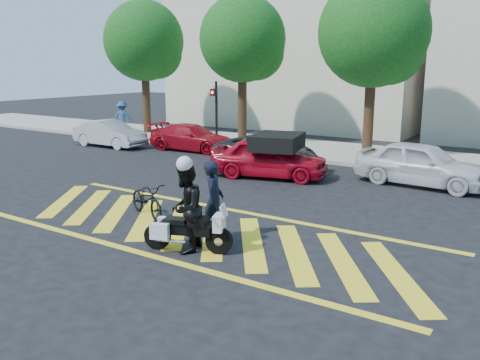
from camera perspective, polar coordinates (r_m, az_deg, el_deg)
The scene contains 18 objects.
ground at distance 12.56m, azimuth -4.86°, elevation -5.59°, with size 90.00×90.00×0.00m, color black.
sidewalk at distance 22.91m, azimuth 14.02°, elevation 2.73°, with size 60.00×5.00×0.15m, color #9E998E.
crosswalk at distance 12.58m, azimuth -5.00°, elevation -5.54°, with size 12.33×4.00×0.01m.
building_left at distance 34.03m, azimuth 6.65°, elevation 14.57°, with size 16.00×8.00×10.00m, color beige.
tree_far_left at distance 29.49m, azimuth -10.45°, elevation 14.80°, with size 4.40×4.40×7.41m.
tree_left at distance 25.46m, azimuth 0.60°, elevation 15.22°, with size 4.20×4.20×7.26m.
tree_center at distance 22.62m, azimuth 15.11°, elevation 15.34°, with size 4.60×4.60×7.56m.
signal_pole at distance 23.69m, azimuth -2.76°, elevation 7.93°, with size 0.28×0.43×3.20m.
officer_bike at distance 11.56m, azimuth -2.94°, elevation -2.39°, with size 0.68×0.44×1.86m, color black.
bicycle at distance 13.70m, azimuth -10.42°, elevation -2.16°, with size 0.61×1.76×0.92m, color black.
police_motorcycle at distance 11.04m, azimuth -6.04°, elevation -5.64°, with size 1.90×1.02×0.88m.
officer_moto at distance 10.91m, azimuth -6.13°, elevation -3.16°, with size 0.94×0.73×1.94m, color black.
red_convertible at distance 18.12m, azimuth 3.28°, elevation 2.52°, with size 1.68×4.17×1.42m, color #B2081C.
parked_far_left at distance 25.73m, azimuth -14.40°, elevation 5.07°, with size 1.35×3.89×1.28m, color #A0A2A7.
parked_left at distance 23.91m, azimuth -5.42°, elevation 4.78°, with size 1.71×4.21×1.22m, color maroon.
parked_mid_left at distance 20.26m, azimuth 2.89°, elevation 3.31°, with size 1.98×4.30×1.20m, color black.
parked_mid_right at distance 17.89m, azimuth 19.73°, elevation 1.72°, with size 1.74×4.32×1.47m, color silver.
pedestrian_left at distance 29.59m, azimuth -13.05°, elevation 6.90°, with size 1.15×0.66×1.78m, color #2F4D83.
Camera 1 is at (7.41, -9.32, 3.98)m, focal length 38.00 mm.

